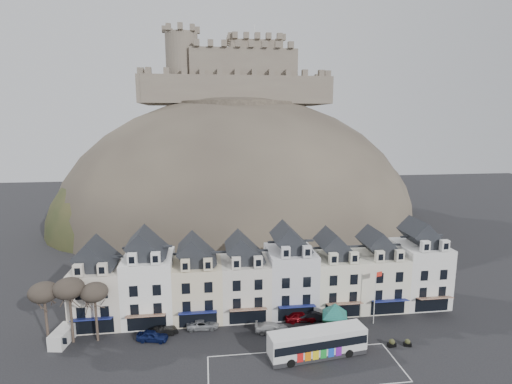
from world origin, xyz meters
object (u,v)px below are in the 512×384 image
(bus_shelter, at_px, (335,310))
(car_maroon, at_px, (300,316))
(bus, at_px, (317,342))
(white_van, at_px, (63,336))
(red_buoy, at_px, (361,340))
(flagpole, at_px, (375,294))
(car_charcoal, at_px, (314,315))
(car_navy, at_px, (152,336))
(car_silver, at_px, (203,324))
(car_white, at_px, (272,328))
(car_black, at_px, (163,331))

(bus_shelter, distance_m, car_maroon, 5.72)
(bus, xyz_separation_m, white_van, (-31.29, 6.91, -0.91))
(red_buoy, xyz_separation_m, flagpole, (4.08, 5.34, 3.50))
(bus, xyz_separation_m, car_charcoal, (1.95, 8.46, -1.13))
(car_navy, relative_size, car_maroon, 0.88)
(flagpole, bearing_deg, car_charcoal, 166.30)
(red_buoy, xyz_separation_m, car_maroon, (-5.96, 7.31, -0.16))
(flagpole, distance_m, car_charcoal, 9.11)
(car_charcoal, bearing_deg, car_silver, 89.47)
(red_buoy, bearing_deg, car_charcoal, 118.70)
(bus_shelter, distance_m, white_van, 35.22)
(car_maroon, bearing_deg, car_charcoal, -90.37)
(bus, distance_m, car_maroon, 8.52)
(white_van, bearing_deg, red_buoy, 0.62)
(bus, relative_size, car_silver, 2.82)
(car_maroon, bearing_deg, car_white, 119.02)
(bus, height_order, car_silver, bus)
(flagpole, xyz_separation_m, car_white, (-14.48, -0.53, -3.77))
(flagpole, height_order, white_van, flagpole)
(white_van, height_order, car_charcoal, white_van)
(car_maroon, bearing_deg, bus_shelter, -132.94)
(bus_shelter, xyz_separation_m, white_van, (-35.09, 1.96, -2.25))
(car_black, bearing_deg, car_charcoal, -106.73)
(car_white, bearing_deg, flagpole, -78.30)
(car_navy, height_order, car_black, car_navy)
(bus, bearing_deg, red_buoy, 3.22)
(red_buoy, height_order, car_silver, red_buoy)
(bus_shelter, bearing_deg, white_van, -165.80)
(car_black, height_order, car_white, car_white)
(flagpole, bearing_deg, car_maroon, 168.90)
(white_van, bearing_deg, car_charcoal, 12.08)
(red_buoy, xyz_separation_m, car_silver, (-19.60, 7.08, -0.32))
(bus, xyz_separation_m, bus_shelter, (3.81, 4.95, 1.34))
(flagpole, bearing_deg, car_black, 179.05)
(red_buoy, relative_size, flagpole, 0.24)
(flagpole, height_order, car_navy, flagpole)
(flagpole, height_order, car_charcoal, flagpole)
(car_black, distance_m, car_silver, 5.35)
(bus_shelter, xyz_separation_m, car_maroon, (-3.81, 3.50, -2.43))
(flagpole, relative_size, car_silver, 1.80)
(white_van, xyz_separation_m, car_charcoal, (33.24, 1.54, -0.22))
(bus, xyz_separation_m, car_maroon, (-0.01, 8.46, -1.09))
(bus, distance_m, car_white, 7.53)
(bus, relative_size, white_van, 2.78)
(bus_shelter, relative_size, car_maroon, 1.37)
(white_van, bearing_deg, bus_shelter, 6.23)
(car_silver, relative_size, car_maroon, 0.95)
(flagpole, distance_m, car_silver, 24.05)
(flagpole, relative_size, car_navy, 1.95)
(car_white, distance_m, car_maroon, 5.10)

